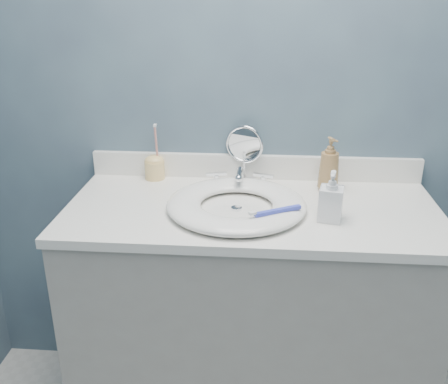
# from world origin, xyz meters

# --- Properties ---
(back_wall) EXTENTS (2.20, 0.02, 2.40)m
(back_wall) POSITION_xyz_m (0.00, 1.25, 1.20)
(back_wall) COLOR #3F4D5F
(back_wall) RESTS_ON ground
(vanity_cabinet) EXTENTS (1.20, 0.55, 0.85)m
(vanity_cabinet) POSITION_xyz_m (0.00, 0.97, 0.42)
(vanity_cabinet) COLOR #A29E94
(vanity_cabinet) RESTS_ON ground
(countertop) EXTENTS (1.22, 0.57, 0.03)m
(countertop) POSITION_xyz_m (0.00, 0.97, 0.86)
(countertop) COLOR white
(countertop) RESTS_ON vanity_cabinet
(backsplash) EXTENTS (1.22, 0.02, 0.09)m
(backsplash) POSITION_xyz_m (0.00, 1.24, 0.93)
(backsplash) COLOR white
(backsplash) RESTS_ON countertop
(basin) EXTENTS (0.45, 0.45, 0.04)m
(basin) POSITION_xyz_m (-0.05, 0.94, 0.90)
(basin) COLOR white
(basin) RESTS_ON countertop
(drain) EXTENTS (0.04, 0.04, 0.01)m
(drain) POSITION_xyz_m (-0.05, 0.94, 0.88)
(drain) COLOR silver
(drain) RESTS_ON countertop
(faucet) EXTENTS (0.25, 0.13, 0.07)m
(faucet) POSITION_xyz_m (-0.05, 1.14, 0.91)
(faucet) COLOR silver
(faucet) RESTS_ON countertop
(makeup_mirror) EXTENTS (0.14, 0.08, 0.21)m
(makeup_mirror) POSITION_xyz_m (-0.04, 1.21, 0.99)
(makeup_mirror) COLOR silver
(makeup_mirror) RESTS_ON countertop
(soap_bottle_amber) EXTENTS (0.10, 0.10, 0.19)m
(soap_bottle_amber) POSITION_xyz_m (0.26, 1.14, 0.98)
(soap_bottle_amber) COLOR olive
(soap_bottle_amber) RESTS_ON countertop
(soap_bottle_clear) EXTENTS (0.08, 0.09, 0.16)m
(soap_bottle_clear) POSITION_xyz_m (0.24, 0.89, 0.96)
(soap_bottle_clear) COLOR silver
(soap_bottle_clear) RESTS_ON countertop
(toothbrush_holder) EXTENTS (0.07, 0.07, 0.21)m
(toothbrush_holder) POSITION_xyz_m (-0.37, 1.20, 0.93)
(toothbrush_holder) COLOR #F4CB7A
(toothbrush_holder) RESTS_ON countertop
(toothbrush_lying) EXTENTS (0.16, 0.09, 0.02)m
(toothbrush_lying) POSITION_xyz_m (0.07, 0.84, 0.92)
(toothbrush_lying) COLOR blue
(toothbrush_lying) RESTS_ON basin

